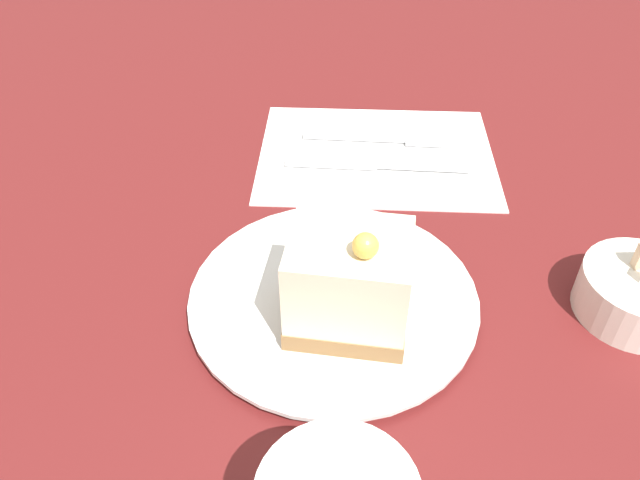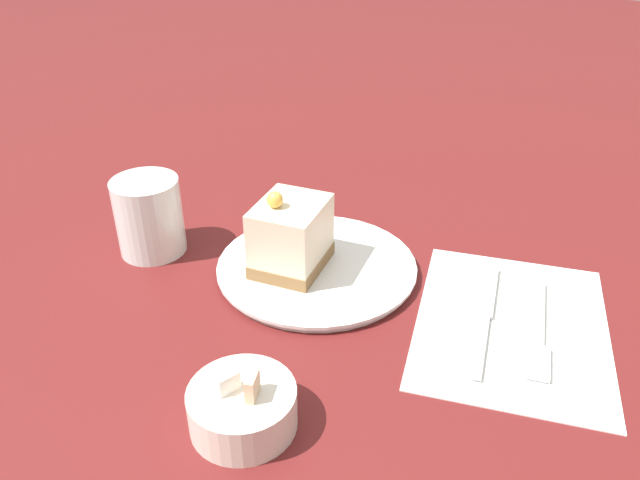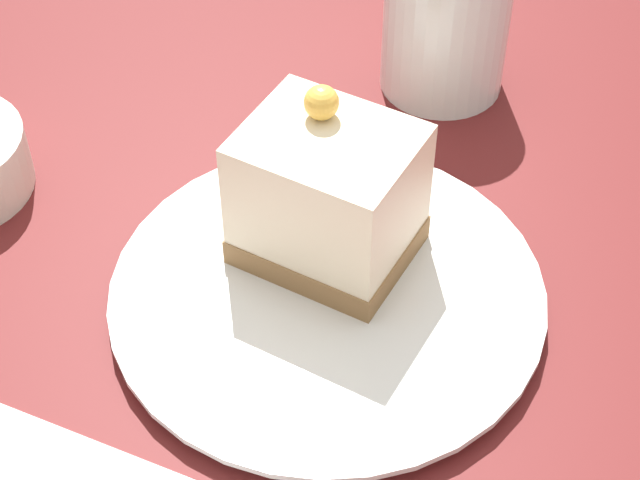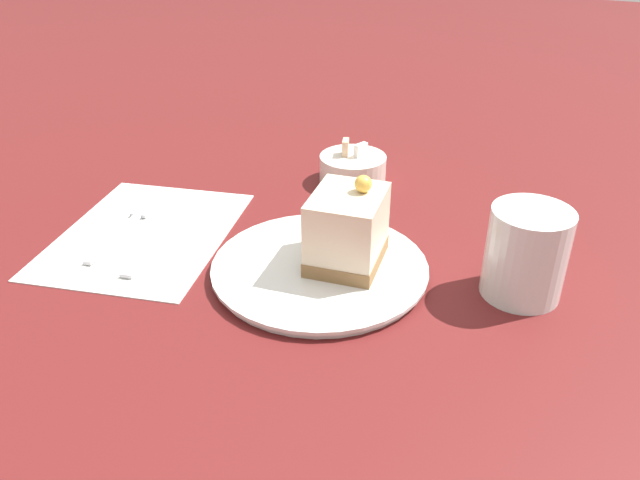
% 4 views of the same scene
% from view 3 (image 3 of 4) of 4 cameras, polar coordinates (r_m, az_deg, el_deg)
% --- Properties ---
extents(ground_plane, '(4.00, 4.00, 0.00)m').
position_cam_3_polar(ground_plane, '(0.56, -2.13, -5.21)').
color(ground_plane, '#5B1919').
extents(plate, '(0.23, 0.23, 0.01)m').
position_cam_3_polar(plate, '(0.57, 0.39, -2.93)').
color(plate, silver).
rests_on(plate, ground_plane).
extents(cake_slice, '(0.08, 0.10, 0.10)m').
position_cam_3_polar(cake_slice, '(0.56, 0.42, 2.38)').
color(cake_slice, olive).
rests_on(cake_slice, plate).
extents(drinking_glass, '(0.08, 0.08, 0.09)m').
position_cam_3_polar(drinking_glass, '(0.70, 6.74, 11.44)').
color(drinking_glass, silver).
rests_on(drinking_glass, ground_plane).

